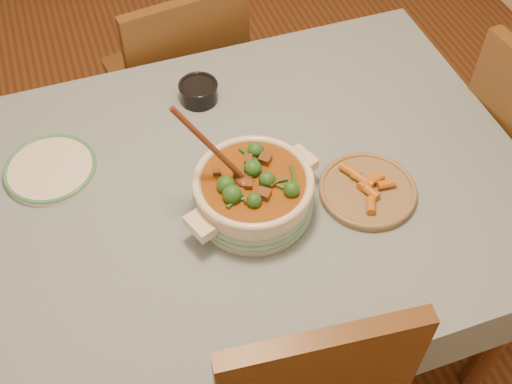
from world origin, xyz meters
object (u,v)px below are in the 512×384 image
at_px(fried_plate, 368,189).
at_px(condiment_bowl, 199,91).
at_px(stew_casserole, 253,191).
at_px(white_plate, 50,169).
at_px(dining_table, 205,217).
at_px(chair_far, 181,79).

bearing_deg(fried_plate, condiment_bowl, 122.69).
relative_size(stew_casserole, fried_plate, 1.25).
xyz_separation_m(white_plate, fried_plate, (0.74, -0.33, 0.01)).
bearing_deg(white_plate, stew_casserole, -32.52).
relative_size(white_plate, fried_plate, 0.94).
distance_m(dining_table, condiment_bowl, 0.37).
height_order(condiment_bowl, fried_plate, condiment_bowl).
xyz_separation_m(stew_casserole, chair_far, (0.01, 0.81, -0.32)).
relative_size(stew_casserole, chair_far, 0.41).
bearing_deg(stew_casserole, condiment_bowl, 92.15).
bearing_deg(condiment_bowl, fried_plate, -57.31).
bearing_deg(white_plate, condiment_bowl, 17.32).
relative_size(dining_table, condiment_bowl, 14.37).
bearing_deg(chair_far, stew_casserole, 81.23).
height_order(white_plate, chair_far, chair_far).
bearing_deg(condiment_bowl, dining_table, -104.47).
bearing_deg(stew_casserole, dining_table, 140.76).
distance_m(condiment_bowl, fried_plate, 0.56).
bearing_deg(chair_far, condiment_bowl, 78.02).
bearing_deg(white_plate, fried_plate, -24.38).
height_order(stew_casserole, condiment_bowl, stew_casserole).
relative_size(dining_table, fried_plate, 5.80).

